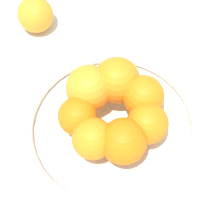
{
  "coord_description": "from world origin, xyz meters",
  "views": [
    {
      "loc": [
        0.26,
        0.16,
        0.6
      ],
      "look_at": [
        0.0,
        0.0,
        0.07
      ],
      "focal_mm": 60.0,
      "sensor_mm": 36.0,
      "label": 1
    }
  ],
  "objects": [
    {
      "name": "ground_plane",
      "position": [
        0.0,
        0.0,
        0.0
      ],
      "size": [
        4.0,
        4.0,
        0.0
      ],
      "primitive_type": "plane",
      "color": "silver"
    },
    {
      "name": "fruit_bowl",
      "position": [
        0.0,
        0.0,
        0.02
      ],
      "size": [
        0.31,
        0.31,
        0.04
      ],
      "color": "silver",
      "rests_on": "ground_plane"
    },
    {
      "name": "orange_pile",
      "position": [
        -0.01,
        -0.0,
        0.07
      ],
      "size": [
        0.19,
        0.19,
        0.08
      ],
      "color": "orange",
      "rests_on": "fruit_bowl"
    },
    {
      "name": "stray_orange",
      "position": [
        -0.13,
        -0.27,
        0.04
      ],
      "size": [
        0.07,
        0.07,
        0.07
      ],
      "primitive_type": "sphere",
      "color": "orange",
      "rests_on": "ground_plane"
    }
  ]
}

